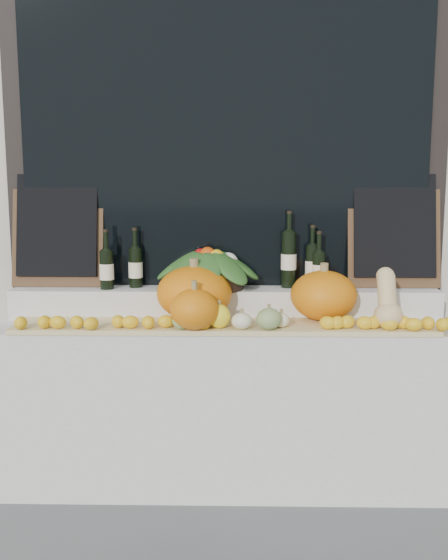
{
  "coord_description": "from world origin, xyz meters",
  "views": [
    {
      "loc": [
        0.06,
        -1.66,
        1.62
      ],
      "look_at": [
        0.0,
        1.45,
        1.12
      ],
      "focal_mm": 40.0,
      "sensor_mm": 36.0,
      "label": 1
    }
  ],
  "objects_px": {
    "butternut_squash": "(387,302)",
    "produce_bowl": "(208,268)",
    "wine_bottle_tall": "(289,259)",
    "pumpkin_right": "(324,295)",
    "pumpkin_left": "(194,293)"
  },
  "relations": [
    {
      "from": "pumpkin_right",
      "to": "wine_bottle_tall",
      "type": "relative_size",
      "value": 0.82
    },
    {
      "from": "pumpkin_left",
      "to": "pumpkin_right",
      "type": "bearing_deg",
      "value": 0.41
    },
    {
      "from": "wine_bottle_tall",
      "to": "butternut_squash",
      "type": "bearing_deg",
      "value": -37.86
    },
    {
      "from": "butternut_squash",
      "to": "wine_bottle_tall",
      "type": "distance_m",
      "value": 0.6
    },
    {
      "from": "wine_bottle_tall",
      "to": "pumpkin_right",
      "type": "bearing_deg",
      "value": -50.76
    },
    {
      "from": "pumpkin_right",
      "to": "produce_bowl",
      "type": "height_order",
      "value": "produce_bowl"
    },
    {
      "from": "pumpkin_left",
      "to": "wine_bottle_tall",
      "type": "height_order",
      "value": "wine_bottle_tall"
    },
    {
      "from": "produce_bowl",
      "to": "pumpkin_right",
      "type": "bearing_deg",
      "value": -14.73
    },
    {
      "from": "pumpkin_left",
      "to": "produce_bowl",
      "type": "distance_m",
      "value": 0.21
    },
    {
      "from": "pumpkin_left",
      "to": "produce_bowl",
      "type": "relative_size",
      "value": 0.65
    },
    {
      "from": "butternut_squash",
      "to": "produce_bowl",
      "type": "distance_m",
      "value": 0.96
    },
    {
      "from": "butternut_squash",
      "to": "pumpkin_right",
      "type": "bearing_deg",
      "value": 152.42
    },
    {
      "from": "produce_bowl",
      "to": "wine_bottle_tall",
      "type": "height_order",
      "value": "wine_bottle_tall"
    },
    {
      "from": "pumpkin_left",
      "to": "butternut_squash",
      "type": "relative_size",
      "value": 1.35
    },
    {
      "from": "pumpkin_left",
      "to": "wine_bottle_tall",
      "type": "distance_m",
      "value": 0.56
    }
  ]
}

